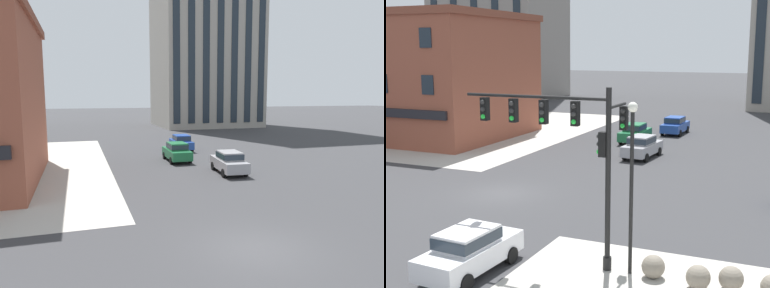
{
  "view_description": "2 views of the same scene",
  "coord_description": "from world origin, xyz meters",
  "views": [
    {
      "loc": [
        -6.32,
        -11.66,
        5.83
      ],
      "look_at": [
        -0.2,
        7.44,
        3.11
      ],
      "focal_mm": 33.39,
      "sensor_mm": 36.0,
      "label": 1
    },
    {
      "loc": [
        15.45,
        -24.86,
        8.06
      ],
      "look_at": [
        2.56,
        5.02,
        2.19
      ],
      "focal_mm": 49.58,
      "sensor_mm": 36.0,
      "label": 2
    }
  ],
  "objects": [
    {
      "name": "car_cross_westbound",
      "position": [
        2.01,
        18.78,
        0.92
      ],
      "size": [
        1.94,
        4.43,
        1.68
      ],
      "color": "#1E6B3D",
      "rests_on": "ground"
    },
    {
      "name": "storefront_block_near_corner",
      "position": [
        -20.34,
        15.25,
        5.63
      ],
      "size": [
        23.13,
        14.91,
        11.24
      ],
      "color": "brown",
      "rests_on": "ground"
    },
    {
      "name": "traffic_signal_main",
      "position": [
        7.67,
        -7.32,
        4.71
      ],
      "size": [
        6.04,
        2.09,
        6.73
      ],
      "color": "black",
      "rests_on": "ground"
    },
    {
      "name": "ground_plane",
      "position": [
        0.0,
        0.0,
        0.0
      ],
      "size": [
        320.0,
        320.0,
        0.0
      ],
      "primitive_type": "plane",
      "color": "#38383A"
    },
    {
      "name": "car_main_northbound_far",
      "position": [
        4.64,
        -9.72,
        0.92
      ],
      "size": [
        2.09,
        4.5,
        1.68
      ],
      "color": "silver",
      "rests_on": "ground"
    },
    {
      "name": "car_cross_eastbound",
      "position": [
        4.45,
        12.74,
        0.92
      ],
      "size": [
        2.18,
        4.54,
        1.68
      ],
      "color": "#99999E",
      "rests_on": "ground"
    },
    {
      "name": "car_parked_curb",
      "position": [
        4.15,
        24.76,
        0.92
      ],
      "size": [
        2.02,
        4.47,
        1.68
      ],
      "color": "#23479E",
      "rests_on": "ground"
    },
    {
      "name": "street_lamp_corner_near",
      "position": [
        10.0,
        -7.46,
        3.85
      ],
      "size": [
        0.36,
        0.36,
        6.26
      ],
      "color": "black",
      "rests_on": "ground"
    },
    {
      "name": "bollard_sphere_curb_c",
      "position": [
        13.56,
        -7.41,
        0.42
      ],
      "size": [
        0.84,
        0.84,
        0.84
      ],
      "primitive_type": "sphere",
      "color": "gray",
      "rests_on": "ground"
    },
    {
      "name": "bollard_sphere_curb_b",
      "position": [
        12.51,
        -7.76,
        0.42
      ],
      "size": [
        0.84,
        0.84,
        0.84
      ],
      "primitive_type": "sphere",
      "color": "gray",
      "rests_on": "ground"
    },
    {
      "name": "sidewalk_far_corner",
      "position": [
        -20.0,
        20.0,
        0.0
      ],
      "size": [
        32.0,
        32.0,
        0.02
      ],
      "primitive_type": "cube",
      "color": "#B7B2A8",
      "rests_on": "ground"
    },
    {
      "name": "bollard_sphere_curb_a",
      "position": [
        10.88,
        -7.49,
        0.42
      ],
      "size": [
        0.84,
        0.84,
        0.84
      ],
      "primitive_type": "sphere",
      "color": "gray",
      "rests_on": "ground"
    }
  ]
}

